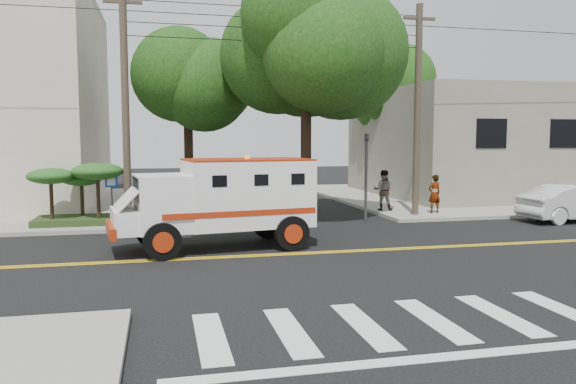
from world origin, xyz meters
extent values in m
plane|color=black|center=(0.00, 0.00, 0.00)|extent=(100.00, 100.00, 0.00)
cube|color=gray|center=(13.50, 13.50, 0.07)|extent=(17.00, 17.00, 0.15)
cube|color=slate|center=(15.00, 14.00, 3.15)|extent=(14.00, 12.00, 6.00)
cylinder|color=#382D23|center=(-5.60, 6.00, 4.50)|extent=(0.28, 0.28, 9.00)
cylinder|color=#382D23|center=(6.30, 6.20, 4.50)|extent=(0.28, 0.28, 9.00)
cylinder|color=black|center=(1.50, 6.50, 3.50)|extent=(0.44, 0.44, 7.00)
sphere|color=#0F360E|center=(1.50, 6.50, 7.00)|extent=(5.32, 5.32, 5.32)
sphere|color=#0F360E|center=(2.64, 5.74, 7.57)|extent=(4.56, 4.56, 4.56)
cylinder|color=black|center=(-3.00, 12.00, 2.80)|extent=(0.44, 0.44, 5.60)
sphere|color=#0F360E|center=(-3.00, 12.00, 5.60)|extent=(3.92, 3.92, 3.92)
sphere|color=#0F360E|center=(-2.16, 11.44, 6.02)|extent=(3.36, 3.36, 3.36)
cylinder|color=black|center=(8.50, 16.00, 2.97)|extent=(0.44, 0.44, 5.95)
sphere|color=#0F360E|center=(8.50, 16.00, 5.95)|extent=(4.20, 4.20, 4.20)
sphere|color=#0F360E|center=(9.40, 15.40, 6.40)|extent=(3.60, 3.60, 3.60)
cylinder|color=#3F3F42|center=(3.80, 5.60, 1.80)|extent=(0.12, 0.12, 3.60)
imported|color=#3F3F42|center=(3.80, 5.60, 3.15)|extent=(0.15, 0.18, 0.90)
cylinder|color=#3F3F42|center=(-6.20, 6.20, 1.00)|extent=(0.06, 0.06, 2.00)
cube|color=#0C33A5|center=(-6.20, 6.14, 1.80)|extent=(0.45, 0.03, 0.45)
cube|color=#1E3314|center=(-7.50, 6.80, 0.27)|extent=(3.20, 2.00, 0.24)
cylinder|color=black|center=(-8.40, 6.50, 1.15)|extent=(0.14, 0.14, 1.52)
ellipsoid|color=#1A4916|center=(-8.40, 6.50, 2.00)|extent=(1.73, 1.73, 0.60)
cylinder|color=black|center=(-7.40, 7.20, 1.07)|extent=(0.14, 0.14, 1.36)
ellipsoid|color=#1A4916|center=(-7.40, 7.20, 1.83)|extent=(1.55, 1.55, 0.54)
cylinder|color=black|center=(-6.70, 6.30, 1.23)|extent=(0.14, 0.14, 1.68)
ellipsoid|color=#1A4916|center=(-6.70, 6.30, 2.17)|extent=(1.91, 1.91, 0.66)
cube|color=white|center=(-1.73, 1.45, 1.70)|extent=(4.07, 2.75, 2.04)
cube|color=white|center=(-4.33, 1.08, 1.51)|extent=(1.84, 2.34, 1.65)
cube|color=black|center=(-5.08, 0.98, 1.95)|extent=(0.29, 1.65, 0.68)
cube|color=white|center=(-5.34, 0.94, 1.02)|extent=(1.14, 2.05, 0.68)
cube|color=#A0270C|center=(-5.82, 0.87, 0.78)|extent=(0.47, 2.10, 0.34)
cube|color=#A0270C|center=(-1.73, 1.45, 2.75)|extent=(4.07, 2.75, 0.06)
cylinder|color=black|center=(-4.37, -0.02, 0.54)|extent=(1.10, 0.46, 1.07)
cylinder|color=black|center=(-4.68, 2.13, 0.54)|extent=(1.10, 0.46, 1.07)
cylinder|color=black|center=(-0.52, 0.52, 0.54)|extent=(1.10, 0.46, 1.07)
cylinder|color=black|center=(-0.82, 2.68, 0.54)|extent=(1.10, 0.46, 1.07)
imported|color=silver|center=(12.23, 3.80, 0.76)|extent=(4.72, 1.92, 1.52)
imported|color=gray|center=(7.36, 6.53, 0.99)|extent=(0.67, 0.49, 1.68)
imported|color=gray|center=(5.50, 7.86, 1.06)|extent=(1.10, 1.01, 1.83)
camera|label=1|loc=(-4.40, -15.94, 3.42)|focal=35.00mm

